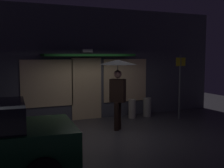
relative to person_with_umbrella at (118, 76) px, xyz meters
The scene contains 6 objects.
ground_plane 1.74m from the person_with_umbrella, 136.54° to the right, with size 18.00×18.00×0.00m, color #38353A.
building_facade 2.04m from the person_with_umbrella, 100.79° to the left, with size 10.74×1.00×3.99m.
person_with_umbrella is the anchor object (origin of this frame).
street_sign_post 2.80m from the person_with_umbrella, 11.34° to the left, with size 0.40×0.07×2.31m.
sidewalk_bollard 2.20m from the person_with_umbrella, 47.68° to the left, with size 0.27×0.27×0.69m, color #B2A899.
sidewalk_bollard_2 2.62m from the person_with_umbrella, 35.80° to the left, with size 0.30×0.30×0.70m, color #9E998E.
Camera 1 is at (-3.29, -7.56, 2.30)m, focal length 46.28 mm.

